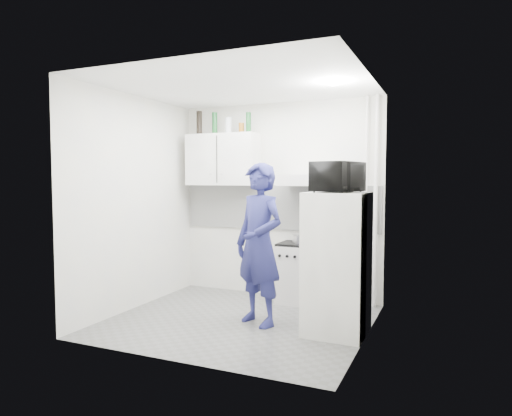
% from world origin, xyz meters
% --- Properties ---
extents(floor, '(2.80, 2.80, 0.00)m').
position_xyz_m(floor, '(0.00, 0.00, 0.00)').
color(floor, '#5C5C5C').
rests_on(floor, ground).
extents(ceiling, '(2.80, 2.80, 0.00)m').
position_xyz_m(ceiling, '(0.00, 0.00, 2.60)').
color(ceiling, white).
rests_on(ceiling, wall_back).
extents(wall_back, '(2.80, 0.00, 2.80)m').
position_xyz_m(wall_back, '(0.00, 1.25, 1.30)').
color(wall_back, silver).
rests_on(wall_back, floor).
extents(wall_left, '(0.00, 2.60, 2.60)m').
position_xyz_m(wall_left, '(-1.40, 0.00, 1.30)').
color(wall_left, silver).
rests_on(wall_left, floor).
extents(wall_right, '(0.00, 2.60, 2.60)m').
position_xyz_m(wall_right, '(1.40, 0.00, 1.30)').
color(wall_right, silver).
rests_on(wall_right, floor).
extents(person, '(0.76, 0.65, 1.76)m').
position_xyz_m(person, '(0.25, 0.00, 0.88)').
color(person, navy).
rests_on(person, floor).
extents(stove, '(0.46, 0.46, 0.74)m').
position_xyz_m(stove, '(0.35, 1.00, 0.37)').
color(stove, silver).
rests_on(stove, floor).
extents(fridge, '(0.61, 0.61, 1.45)m').
position_xyz_m(fridge, '(1.10, 0.03, 0.73)').
color(fridge, white).
rests_on(fridge, floor).
extents(stove_top, '(0.45, 0.45, 0.03)m').
position_xyz_m(stove_top, '(0.35, 1.00, 0.76)').
color(stove_top, black).
rests_on(stove_top, stove).
extents(saucepan, '(0.16, 0.16, 0.09)m').
position_xyz_m(saucepan, '(0.35, 1.06, 0.82)').
color(saucepan, silver).
rests_on(saucepan, stove_top).
extents(microwave, '(0.62, 0.48, 0.31)m').
position_xyz_m(microwave, '(1.10, 0.03, 1.60)').
color(microwave, black).
rests_on(microwave, fridge).
extents(bottle_a, '(0.08, 0.08, 0.33)m').
position_xyz_m(bottle_a, '(-1.12, 1.07, 2.37)').
color(bottle_a, black).
rests_on(bottle_a, upper_cabinet).
extents(bottle_c, '(0.07, 0.07, 0.30)m').
position_xyz_m(bottle_c, '(-0.88, 1.07, 2.35)').
color(bottle_c, '#144C1E').
rests_on(bottle_c, upper_cabinet).
extents(canister_a, '(0.09, 0.09, 0.22)m').
position_xyz_m(canister_a, '(-0.66, 1.07, 2.31)').
color(canister_a, '#B2B7BC').
rests_on(canister_a, upper_cabinet).
extents(canister_b, '(0.07, 0.07, 0.14)m').
position_xyz_m(canister_b, '(-0.47, 1.07, 2.27)').
color(canister_b, brown).
rests_on(canister_b, upper_cabinet).
extents(bottle_e, '(0.07, 0.07, 0.27)m').
position_xyz_m(bottle_e, '(-0.36, 1.07, 2.34)').
color(bottle_e, '#144C1E').
rests_on(bottle_e, upper_cabinet).
extents(upper_cabinet, '(1.00, 0.35, 0.70)m').
position_xyz_m(upper_cabinet, '(-0.75, 1.07, 1.85)').
color(upper_cabinet, white).
rests_on(upper_cabinet, wall_back).
extents(range_hood, '(0.60, 0.50, 0.14)m').
position_xyz_m(range_hood, '(0.45, 1.00, 1.57)').
color(range_hood, silver).
rests_on(range_hood, wall_back).
extents(backsplash, '(2.74, 0.03, 0.60)m').
position_xyz_m(backsplash, '(0.00, 1.24, 1.20)').
color(backsplash, white).
rests_on(backsplash, wall_back).
extents(pipe_a, '(0.05, 0.05, 2.60)m').
position_xyz_m(pipe_a, '(1.30, 1.17, 1.30)').
color(pipe_a, silver).
rests_on(pipe_a, floor).
extents(pipe_b, '(0.04, 0.04, 2.60)m').
position_xyz_m(pipe_b, '(1.18, 1.17, 1.30)').
color(pipe_b, silver).
rests_on(pipe_b, floor).
extents(ceiling_spot_fixture, '(0.10, 0.10, 0.02)m').
position_xyz_m(ceiling_spot_fixture, '(1.00, 0.20, 2.57)').
color(ceiling_spot_fixture, white).
rests_on(ceiling_spot_fixture, ceiling).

